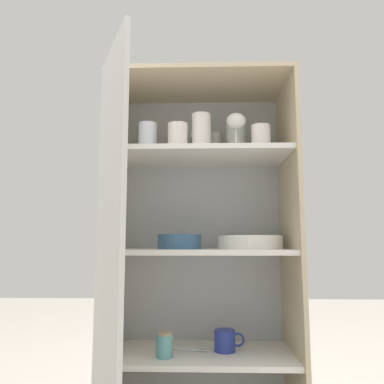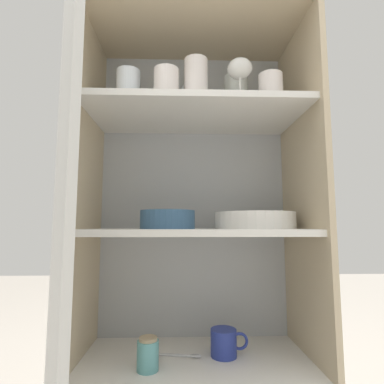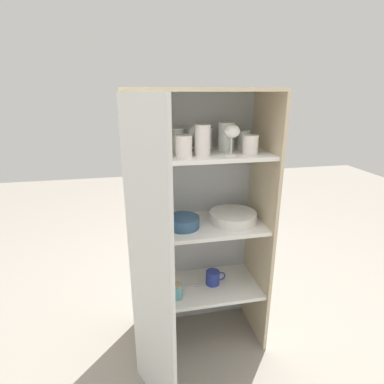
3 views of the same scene
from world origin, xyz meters
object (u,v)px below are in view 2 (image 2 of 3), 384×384
(plate_stack_white, at_px, (255,221))
(coffee_mug_primary, at_px, (224,343))
(storage_jar, at_px, (148,354))
(mixing_bowl_large, at_px, (168,219))

(plate_stack_white, xyz_separation_m, coffee_mug_primary, (-0.10, 0.00, -0.38))
(coffee_mug_primary, relative_size, storage_jar, 1.33)
(plate_stack_white, bearing_deg, storage_jar, -166.45)
(coffee_mug_primary, height_order, storage_jar, storage_jar)
(plate_stack_white, bearing_deg, mixing_bowl_large, -175.83)
(plate_stack_white, xyz_separation_m, storage_jar, (-0.33, -0.08, -0.38))
(mixing_bowl_large, xyz_separation_m, storage_jar, (-0.05, -0.06, -0.38))
(mixing_bowl_large, bearing_deg, storage_jar, -129.63)
(plate_stack_white, distance_m, mixing_bowl_large, 0.29)
(mixing_bowl_large, relative_size, coffee_mug_primary, 1.46)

